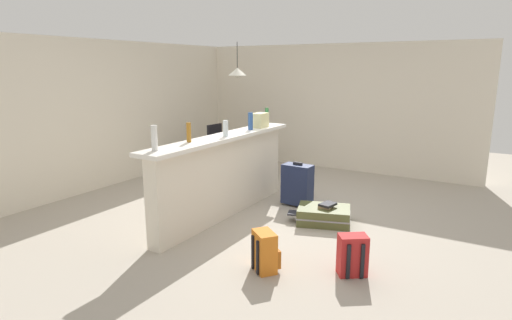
# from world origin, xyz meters

# --- Properties ---
(ground_plane) EXTENTS (13.00, 13.00, 0.05)m
(ground_plane) POSITION_xyz_m (0.00, 0.00, -0.03)
(ground_plane) COLOR #ADA393
(wall_back) EXTENTS (6.60, 0.10, 2.50)m
(wall_back) POSITION_xyz_m (0.00, 3.05, 1.25)
(wall_back) COLOR silver
(wall_back) RESTS_ON ground_plane
(wall_right) EXTENTS (0.10, 6.00, 2.50)m
(wall_right) POSITION_xyz_m (3.05, 0.30, 1.25)
(wall_right) COLOR silver
(wall_right) RESTS_ON ground_plane
(partition_half_wall) EXTENTS (2.80, 0.20, 1.09)m
(partition_half_wall) POSITION_xyz_m (-0.47, 0.38, 0.55)
(partition_half_wall) COLOR silver
(partition_half_wall) RESTS_ON ground_plane
(bar_countertop) EXTENTS (2.96, 0.40, 0.05)m
(bar_countertop) POSITION_xyz_m (-0.47, 0.38, 1.12)
(bar_countertop) COLOR white
(bar_countertop) RESTS_ON partition_half_wall
(bottle_white) EXTENTS (0.07, 0.07, 0.28)m
(bottle_white) POSITION_xyz_m (-1.71, 0.43, 1.28)
(bottle_white) COLOR silver
(bottle_white) RESTS_ON bar_countertop
(bottle_amber) EXTENTS (0.06, 0.06, 0.24)m
(bottle_amber) POSITION_xyz_m (-1.10, 0.45, 1.26)
(bottle_amber) COLOR #9E661E
(bottle_amber) RESTS_ON bar_countertop
(bottle_clear) EXTENTS (0.07, 0.07, 0.22)m
(bottle_clear) POSITION_xyz_m (-0.51, 0.31, 1.25)
(bottle_clear) COLOR silver
(bottle_clear) RESTS_ON bar_countertop
(bottle_blue) EXTENTS (0.07, 0.07, 0.26)m
(bottle_blue) POSITION_xyz_m (0.17, 0.34, 1.27)
(bottle_blue) COLOR #284C89
(bottle_blue) RESTS_ON bar_countertop
(bottle_green) EXTENTS (0.06, 0.06, 0.27)m
(bottle_green) POSITION_xyz_m (0.81, 0.43, 1.27)
(bottle_green) COLOR #2D6B38
(bottle_green) RESTS_ON bar_countertop
(grocery_bag) EXTENTS (0.26, 0.18, 0.22)m
(grocery_bag) POSITION_xyz_m (0.47, 0.36, 1.25)
(grocery_bag) COLOR beige
(grocery_bag) RESTS_ON bar_countertop
(dining_table) EXTENTS (1.10, 0.80, 0.74)m
(dining_table) POSITION_xyz_m (1.59, 1.61, 0.65)
(dining_table) COLOR #332319
(dining_table) RESTS_ON ground_plane
(dining_chair_near_partition) EXTENTS (0.44, 0.44, 0.93)m
(dining_chair_near_partition) POSITION_xyz_m (1.49, 1.08, 0.52)
(dining_chair_near_partition) COLOR black
(dining_chair_near_partition) RESTS_ON ground_plane
(dining_chair_far_side) EXTENTS (0.44, 0.44, 0.93)m
(dining_chair_far_side) POSITION_xyz_m (1.66, 2.20, 0.52)
(dining_chair_far_side) COLOR black
(dining_chair_far_side) RESTS_ON ground_plane
(pendant_lamp) EXTENTS (0.34, 0.34, 0.65)m
(pendant_lamp) POSITION_xyz_m (1.62, 1.52, 1.96)
(pendant_lamp) COLOR black
(suitcase_flat_olive) EXTENTS (0.69, 0.89, 0.22)m
(suitcase_flat_olive) POSITION_xyz_m (-0.03, -0.93, 0.11)
(suitcase_flat_olive) COLOR #51562D
(suitcase_flat_olive) RESTS_ON ground_plane
(suitcase_upright_navy) EXTENTS (0.26, 0.45, 0.67)m
(suitcase_upright_navy) POSITION_xyz_m (0.46, -0.30, 0.33)
(suitcase_upright_navy) COLOR #1E284C
(suitcase_upright_navy) RESTS_ON ground_plane
(backpack_red) EXTENTS (0.33, 0.34, 0.42)m
(backpack_red) POSITION_xyz_m (-1.21, -1.70, 0.20)
(backpack_red) COLOR red
(backpack_red) RESTS_ON ground_plane
(backpack_orange) EXTENTS (0.34, 0.34, 0.42)m
(backpack_orange) POSITION_xyz_m (-1.59, -0.92, 0.20)
(backpack_orange) COLOR orange
(backpack_orange) RESTS_ON ground_plane
(book_stack) EXTENTS (0.26, 0.22, 0.06)m
(book_stack) POSITION_xyz_m (-0.01, -0.96, 0.25)
(book_stack) COLOR tan
(book_stack) RESTS_ON suitcase_flat_olive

